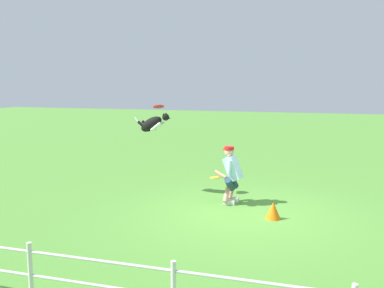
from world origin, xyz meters
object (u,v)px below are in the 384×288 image
(dog, at_px, (153,124))
(training_cone, at_px, (273,210))
(frisbee_held, at_px, (215,178))
(person, at_px, (231,173))
(frisbee_flying, at_px, (158,107))

(dog, distance_m, training_cone, 3.65)
(frisbee_held, bearing_deg, training_cone, 153.85)
(person, height_order, frisbee_flying, frisbee_flying)
(dog, bearing_deg, training_cone, -9.78)
(person, bearing_deg, training_cone, 148.28)
(frisbee_flying, height_order, frisbee_held, frisbee_flying)
(frisbee_held, distance_m, training_cone, 1.59)
(frisbee_held, relative_size, training_cone, 0.66)
(dog, bearing_deg, person, 1.78)
(person, relative_size, frisbee_held, 5.67)
(person, bearing_deg, frisbee_flying, -1.78)
(frisbee_held, xyz_separation_m, training_cone, (-1.37, 0.67, -0.44))
(frisbee_held, bearing_deg, dog, -18.52)
(frisbee_held, height_order, training_cone, frisbee_held)
(training_cone, bearing_deg, person, -39.92)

